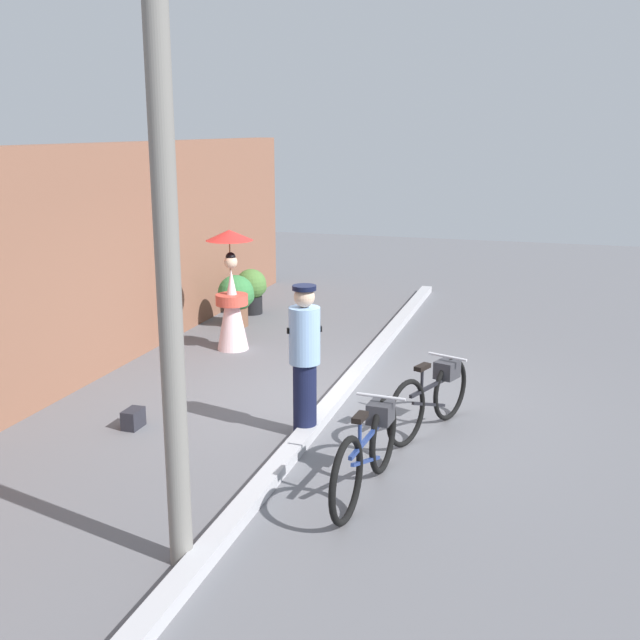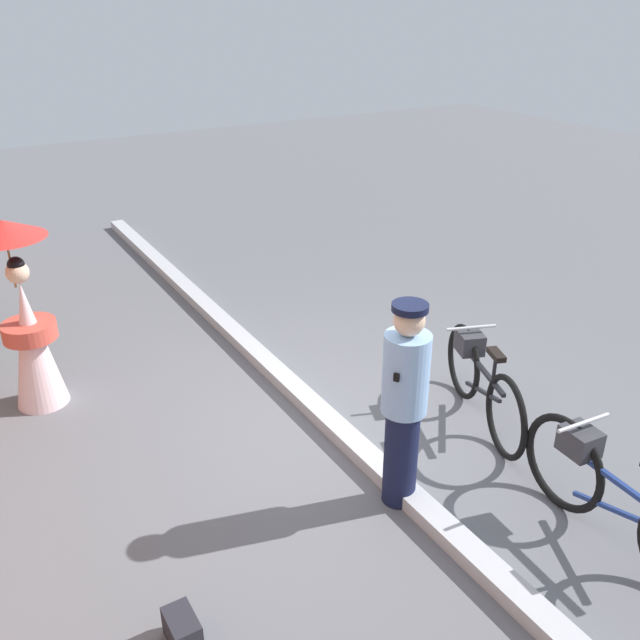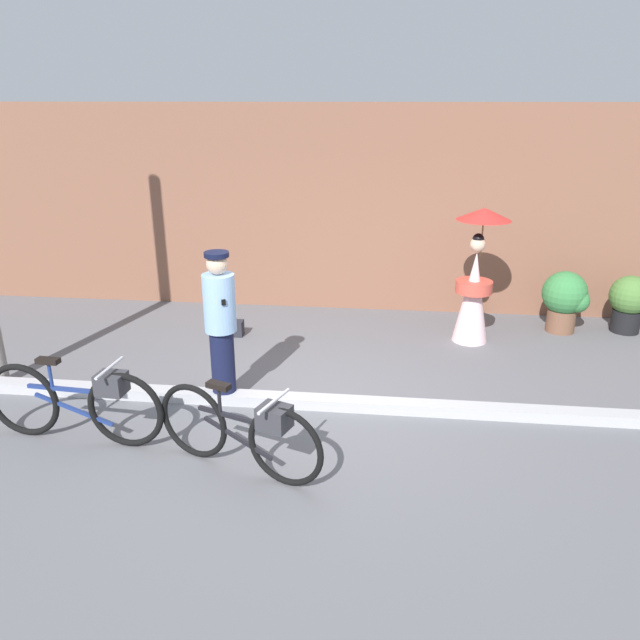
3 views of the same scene
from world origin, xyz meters
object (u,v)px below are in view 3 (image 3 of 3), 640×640
object	(u,v)px
backpack_on_pavement	(233,328)
person_with_parasol	(475,279)
potted_plant_small	(631,301)
potted_plant_by_door	(566,298)
bicycle_far_side	(243,430)
person_officer	(221,324)
bicycle_near_officer	(78,401)

from	to	relation	value
backpack_on_pavement	person_with_parasol	bearing A→B (deg)	3.53
person_with_parasol	potted_plant_small	distance (m)	2.37
potted_plant_by_door	backpack_on_pavement	bearing A→B (deg)	-171.50
bicycle_far_side	person_officer	distance (m)	1.50
person_with_parasol	backpack_on_pavement	xyz separation A→B (m)	(-3.30, -0.20, -0.76)
person_with_parasol	potted_plant_small	bearing A→B (deg)	14.48
potted_plant_by_door	potted_plant_small	bearing A→B (deg)	5.82
bicycle_far_side	person_with_parasol	xyz separation A→B (m)	(2.39, 3.43, 0.46)
bicycle_far_side	person_with_parasol	world-z (taller)	person_with_parasol
bicycle_near_officer	bicycle_far_side	xyz separation A→B (m)	(1.69, -0.32, -0.01)
backpack_on_pavement	bicycle_far_side	bearing A→B (deg)	-74.20
bicycle_near_officer	backpack_on_pavement	size ratio (longest dim) A/B	6.72
person_officer	potted_plant_by_door	size ratio (longest dim) A/B	1.91
bicycle_near_officer	potted_plant_small	distance (m)	7.33
bicycle_far_side	person_officer	bearing A→B (deg)	111.95
bicycle_far_side	person_with_parasol	bearing A→B (deg)	55.17
person_officer	backpack_on_pavement	world-z (taller)	person_officer
person_officer	potted_plant_small	world-z (taller)	person_officer
bicycle_far_side	potted_plant_small	distance (m)	6.14
person_officer	potted_plant_by_door	distance (m)	5.01
bicycle_near_officer	person_with_parasol	distance (m)	5.14
bicycle_near_officer	person_officer	distance (m)	1.59
potted_plant_small	backpack_on_pavement	size ratio (longest dim) A/B	2.99
person_officer	potted_plant_by_door	world-z (taller)	person_officer
person_with_parasol	bicycle_near_officer	bearing A→B (deg)	-142.67
person_officer	backpack_on_pavement	bearing A→B (deg)	101.34
bicycle_far_side	backpack_on_pavement	size ratio (longest dim) A/B	5.88
person_with_parasol	potted_plant_by_door	distance (m)	1.48
person_with_parasol	backpack_on_pavement	distance (m)	3.39
bicycle_near_officer	bicycle_far_side	distance (m)	1.72
bicycle_far_side	potted_plant_by_door	xyz separation A→B (m)	(3.73, 3.92, 0.08)
person_with_parasol	bicycle_far_side	bearing A→B (deg)	-124.83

